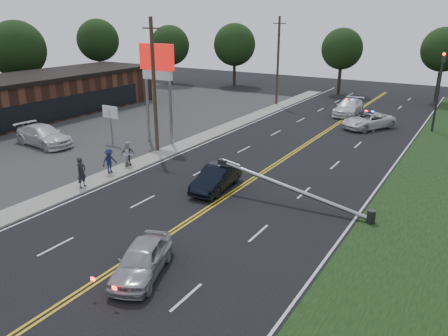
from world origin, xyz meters
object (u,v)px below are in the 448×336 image
Objects in this scene: emergency_a at (368,121)px; bystander_a at (81,172)px; pylon_sign at (157,70)px; utility_pole_mid at (154,86)px; emergency_b at (349,107)px; waiting_sedan at (142,260)px; crashed_sedan at (216,178)px; small_sign at (110,115)px; bystander_b at (129,154)px; bystander_d at (128,154)px; traffic_signal at (439,85)px; parked_car at (44,136)px; utility_pole_far at (278,61)px; fallen_streetlight at (300,191)px; bystander_c at (109,161)px.

bystander_a is (-11.10, -24.47, 0.34)m from emergency_a.
pylon_sign is 1.53× the size of emergency_a.
utility_pole_mid reaches higher than emergency_b.
crashed_sedan is at bearing 83.66° from waiting_sedan.
small_sign is 6.83m from bystander_b.
utility_pole_mid is at bearing 39.34° from bystander_d.
small_sign is 28.72m from traffic_signal.
parked_car reaches higher than emergency_a.
bystander_b is at bearing -89.07° from emergency_a.
pylon_sign is 20.06m from utility_pole_far.
small_sign is 0.59× the size of emergency_a.
fallen_streetlight is at bearing -62.76° from utility_pole_far.
small_sign reaches higher than fallen_streetlight.
crashed_sedan is (-5.32, -0.22, -0.19)m from fallen_streetlight.
bystander_b is (-9.80, 9.80, 0.28)m from waiting_sedan.
pylon_sign is 20.17m from emergency_a.
small_sign is 22.68m from utility_pole_far.
crashed_sedan is at bearing -33.56° from pylon_sign.
bystander_d is (0.61, -25.92, -4.15)m from utility_pole_far.
bystander_a is 4.52m from bystander_d.
bystander_c is (0.62, -27.67, -4.13)m from utility_pole_far.
emergency_a is at bearing -33.54° from bystander_a.
utility_pole_far reaches higher than small_sign.
small_sign reaches higher than bystander_b.
fallen_streetlight is 0.94× the size of utility_pole_far.
fallen_streetlight is 12.72m from bystander_b.
utility_pole_far is at bearing -13.36° from bystander_b.
pylon_sign reaches higher than waiting_sedan.
utility_pole_far reaches higher than traffic_signal.
bystander_c reaches higher than emergency_b.
fallen_streetlight is 22.43m from parked_car.
traffic_signal is 29.25m from bystander_c.
utility_pole_far is 5.84× the size of bystander_b.
pylon_sign is 5.45m from small_sign.
waiting_sedan is 2.53× the size of bystander_d.
utility_pole_mid reaches higher than emergency_a.
bystander_a is at bearing -159.88° from bystander_c.
bystander_b reaches higher than parked_car.
waiting_sedan is 0.78× the size of emergency_a.
utility_pole_far reaches higher than bystander_a.
emergency_a is at bearing 66.17° from waiting_sedan.
traffic_signal reaches higher than crashed_sedan.
utility_pole_mid reaches higher than bystander_b.
pylon_sign is 2.58× the size of small_sign.
waiting_sedan is at bearing -104.19° from bystander_d.
crashed_sedan is 0.79× the size of emergency_b.
emergency_a is 3.24× the size of bystander_d.
bystander_a is at bearing -143.70° from bystander_d.
traffic_signal is at bearing -20.71° from emergency_b.
utility_pole_mid is at bearing 106.89° from waiting_sedan.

